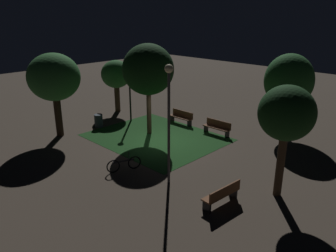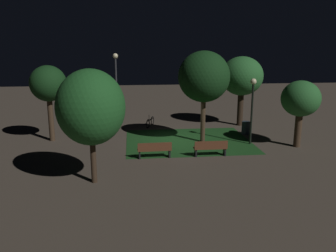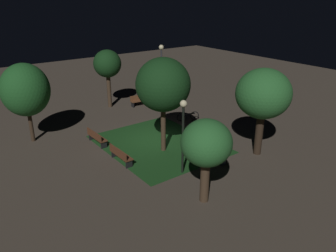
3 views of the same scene
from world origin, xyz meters
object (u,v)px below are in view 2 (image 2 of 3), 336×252
at_px(tree_tall_center, 48,84).
at_px(tree_back_right, 204,77).
at_px(lamp_post_near_wall, 116,80).
at_px(trash_bin, 246,128).
at_px(tree_right_canopy, 91,108).
at_px(bench_by_lamp, 155,149).
at_px(lamp_post_plaza_east, 252,99).
at_px(bench_front_right, 211,148).
at_px(bicycle, 150,122).
at_px(tree_lawn_side, 301,100).
at_px(bench_path_side, 77,124).
at_px(tree_left_canopy, 242,77).

bearing_deg(tree_tall_center, tree_back_right, -7.83).
xyz_separation_m(lamp_post_near_wall, trash_bin, (8.60, -2.14, -3.10)).
height_order(tree_right_canopy, lamp_post_near_wall, lamp_post_near_wall).
bearing_deg(bench_by_lamp, lamp_post_plaza_east, 19.09).
height_order(bench_front_right, tree_tall_center, tree_tall_center).
distance_m(tree_back_right, trash_bin, 5.09).
height_order(tree_right_canopy, trash_bin, tree_right_canopy).
distance_m(bench_front_right, tree_tall_center, 10.52).
height_order(lamp_post_plaza_east, trash_bin, lamp_post_plaza_east).
bearing_deg(bench_front_right, lamp_post_plaza_east, 35.17).
relative_size(tree_back_right, tree_right_canopy, 1.12).
bearing_deg(lamp_post_plaza_east, bicycle, 138.12).
bearing_deg(bench_by_lamp, tree_lawn_side, 8.32).
bearing_deg(tree_back_right, bicycle, 124.30).
bearing_deg(bench_by_lamp, tree_tall_center, 146.18).
distance_m(bench_path_side, tree_right_canopy, 10.06).
bearing_deg(lamp_post_near_wall, trash_bin, -13.94).
xyz_separation_m(tree_left_canopy, tree_lawn_side, (1.69, -5.75, -0.79)).
bearing_deg(bench_path_side, tree_tall_center, -118.07).
relative_size(tree_left_canopy, lamp_post_plaza_east, 1.27).
relative_size(tree_right_canopy, tree_left_canopy, 0.98).
distance_m(bench_front_right, trash_bin, 5.57).
relative_size(tree_lawn_side, lamp_post_plaza_east, 0.98).
distance_m(tree_back_right, tree_lawn_side, 5.71).
distance_m(tree_lawn_side, bicycle, 10.56).
bearing_deg(trash_bin, tree_right_canopy, -141.34).
bearing_deg(tree_back_right, lamp_post_plaza_east, -15.76).
xyz_separation_m(tree_right_canopy, bicycle, (3.05, 10.27, -3.00)).
distance_m(bench_path_side, tree_tall_center, 3.97).
bearing_deg(trash_bin, bench_by_lamp, -145.59).
distance_m(lamp_post_plaza_east, trash_bin, 3.34).
relative_size(bench_path_side, tree_left_canopy, 0.36).
bearing_deg(lamp_post_near_wall, bench_by_lamp, -71.69).
bearing_deg(bicycle, lamp_post_plaza_east, -41.88).
bearing_deg(tree_lawn_side, tree_left_canopy, 106.42).
distance_m(tree_lawn_side, lamp_post_near_wall, 11.95).
distance_m(tree_tall_center, trash_bin, 12.97).
bearing_deg(tree_back_right, tree_left_canopy, 48.66).
bearing_deg(lamp_post_near_wall, tree_tall_center, -148.78).
bearing_deg(trash_bin, tree_tall_center, -178.71).
distance_m(bench_path_side, tree_back_right, 9.54).
relative_size(tree_lawn_side, bicycle, 2.41).
bearing_deg(bench_front_right, tree_back_right, 87.08).
bearing_deg(tree_left_canopy, lamp_post_near_wall, -177.14).
distance_m(tree_right_canopy, lamp_post_near_wall, 9.61).
relative_size(bench_path_side, lamp_post_near_wall, 0.35).
distance_m(lamp_post_near_wall, trash_bin, 9.39).
bearing_deg(bicycle, tree_tall_center, -153.85).
xyz_separation_m(tree_tall_center, lamp_post_near_wall, (3.99, 2.42, 0.00)).
height_order(tree_lawn_side, bicycle, tree_lawn_side).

